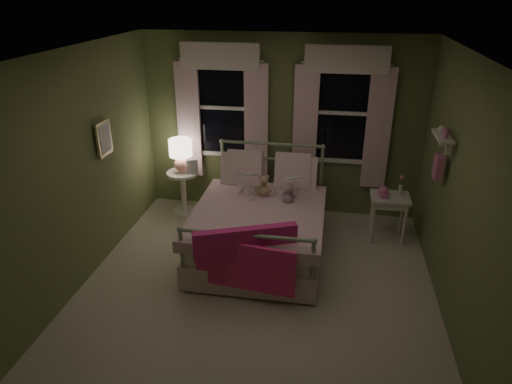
% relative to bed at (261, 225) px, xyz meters
% --- Properties ---
extents(room_shell, '(4.20, 4.20, 4.20)m').
position_rel_bed_xyz_m(room_shell, '(0.09, -0.82, 0.92)').
color(room_shell, silver).
rests_on(room_shell, ground).
extents(bed, '(1.58, 2.04, 1.18)m').
position_rel_bed_xyz_m(bed, '(0.00, 0.00, 0.00)').
color(bed, white).
rests_on(bed, ground).
extents(pink_throw, '(1.10, 0.50, 0.71)m').
position_rel_bed_xyz_m(pink_throw, '(-0.00, -1.03, 0.23)').
color(pink_throw, '#D4297C').
rests_on(pink_throw, bed).
extents(child_left, '(0.32, 0.27, 0.74)m').
position_rel_bed_xyz_m(child_left, '(-0.28, 0.42, 0.55)').
color(child_left, '#F7D1DD').
rests_on(child_left, bed).
extents(child_right, '(0.37, 0.30, 0.69)m').
position_rel_bed_xyz_m(child_right, '(0.28, 0.42, 0.53)').
color(child_right, '#F7D1DD').
rests_on(child_right, bed).
extents(book_left, '(0.22, 0.16, 0.26)m').
position_rel_bed_xyz_m(book_left, '(-0.28, 0.17, 0.58)').
color(book_left, beige).
rests_on(book_left, child_left).
extents(book_right, '(0.23, 0.19, 0.26)m').
position_rel_bed_xyz_m(book_right, '(0.28, 0.17, 0.54)').
color(book_right, beige).
rests_on(book_right, child_right).
extents(teddy_bear, '(0.22, 0.17, 0.30)m').
position_rel_bed_xyz_m(teddy_bear, '(0.00, 0.26, 0.41)').
color(teddy_bear, tan).
rests_on(teddy_bear, bed).
extents(nightstand_left, '(0.46, 0.46, 0.65)m').
position_rel_bed_xyz_m(nightstand_left, '(-1.32, 0.91, 0.03)').
color(nightstand_left, white).
rests_on(nightstand_left, ground).
extents(table_lamp, '(0.33, 0.33, 0.49)m').
position_rel_bed_xyz_m(table_lamp, '(-1.32, 0.91, 0.57)').
color(table_lamp, '#FBA794').
rests_on(table_lamp, nightstand_left).
extents(book_nightstand, '(0.22, 0.26, 0.02)m').
position_rel_bed_xyz_m(book_nightstand, '(-1.22, 0.83, 0.27)').
color(book_nightstand, beige).
rests_on(book_nightstand, nightstand_left).
extents(nightstand_right, '(0.50, 0.40, 0.64)m').
position_rel_bed_xyz_m(nightstand_right, '(1.63, 0.58, 0.17)').
color(nightstand_right, white).
rests_on(nightstand_right, ground).
extents(pink_toy, '(0.14, 0.19, 0.14)m').
position_rel_bed_xyz_m(pink_toy, '(1.53, 0.57, 0.32)').
color(pink_toy, pink).
rests_on(pink_toy, nightstand_right).
extents(bud_vase, '(0.06, 0.06, 0.28)m').
position_rel_bed_xyz_m(bud_vase, '(1.75, 0.63, 0.41)').
color(bud_vase, white).
rests_on(bud_vase, nightstand_right).
extents(window_left, '(1.34, 0.13, 1.96)m').
position_rel_bed_xyz_m(window_left, '(-0.76, 1.21, 1.24)').
color(window_left, black).
rests_on(window_left, room_shell).
extents(window_right, '(1.34, 0.13, 1.96)m').
position_rel_bed_xyz_m(window_right, '(0.94, 1.21, 1.24)').
color(window_right, black).
rests_on(window_right, room_shell).
extents(wall_shelf, '(0.15, 0.50, 0.60)m').
position_rel_bed_xyz_m(wall_shelf, '(1.99, -0.12, 1.14)').
color(wall_shelf, white).
rests_on(wall_shelf, room_shell).
extents(framed_picture, '(0.03, 0.32, 0.42)m').
position_rel_bed_xyz_m(framed_picture, '(-1.86, -0.22, 1.12)').
color(framed_picture, beige).
rests_on(framed_picture, room_shell).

